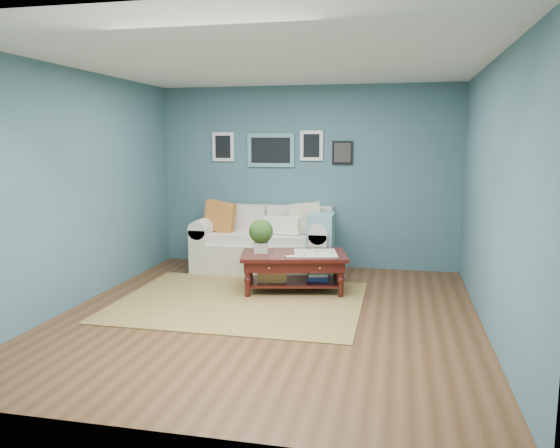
# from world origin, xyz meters

# --- Properties ---
(room_shell) EXTENTS (5.00, 5.02, 2.70)m
(room_shell) POSITION_xyz_m (-0.01, 0.06, 1.36)
(room_shell) COLOR brown
(room_shell) RESTS_ON ground
(area_rug) EXTENTS (2.84, 2.28, 0.01)m
(area_rug) POSITION_xyz_m (-0.44, 0.43, 0.01)
(area_rug) COLOR brown
(area_rug) RESTS_ON ground
(loveseat) EXTENTS (2.03, 0.92, 1.04)m
(loveseat) POSITION_xyz_m (-0.46, 2.03, 0.42)
(loveseat) COLOR beige
(loveseat) RESTS_ON ground
(coffee_table) EXTENTS (1.44, 1.02, 0.91)m
(coffee_table) POSITION_xyz_m (0.02, 1.01, 0.41)
(coffee_table) COLOR black
(coffee_table) RESTS_ON ground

